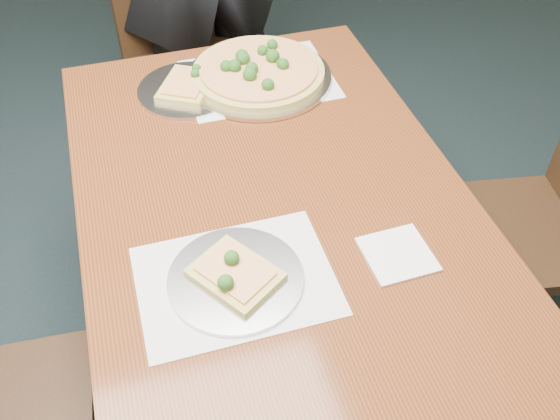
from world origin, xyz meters
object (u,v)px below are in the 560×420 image
object	(u,v)px
dining_table	(280,237)
slice_plate_far	(187,87)
pizza_pan	(258,72)
chair_far	(183,47)
slice_plate_near	(235,277)
chair_right	(548,216)

from	to	relation	value
dining_table	slice_plate_far	size ratio (longest dim) A/B	5.36
pizza_pan	slice_plate_far	distance (m)	0.21
chair_far	slice_plate_near	bearing A→B (deg)	-106.71
slice_plate_far	dining_table	bearing A→B (deg)	-77.96
dining_table	pizza_pan	distance (m)	0.55
chair_far	slice_plate_near	distance (m)	1.37
dining_table	chair_right	xyz separation A→B (m)	(0.78, -0.01, -0.14)
dining_table	chair_far	xyz separation A→B (m)	(-0.04, 1.17, -0.14)
slice_plate_near	chair_far	bearing A→B (deg)	85.27
chair_right	chair_far	bearing A→B (deg)	-135.22
dining_table	pizza_pan	xyz separation A→B (m)	(0.09, 0.53, 0.12)
chair_right	slice_plate_near	world-z (taller)	chair_right
dining_table	pizza_pan	world-z (taller)	pizza_pan
dining_table	chair_right	bearing A→B (deg)	-1.01
chair_right	slice_plate_far	distance (m)	1.07
chair_far	slice_plate_near	world-z (taller)	chair_far
chair_right	slice_plate_far	xyz separation A→B (m)	(-0.89, 0.54, 0.25)
pizza_pan	slice_plate_near	bearing A→B (deg)	-108.93
pizza_pan	slice_plate_near	size ratio (longest dim) A/B	1.50
chair_right	slice_plate_near	distance (m)	0.97
chair_right	dining_table	bearing A→B (deg)	-80.75
chair_right	slice_plate_far	bearing A→B (deg)	-111.14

